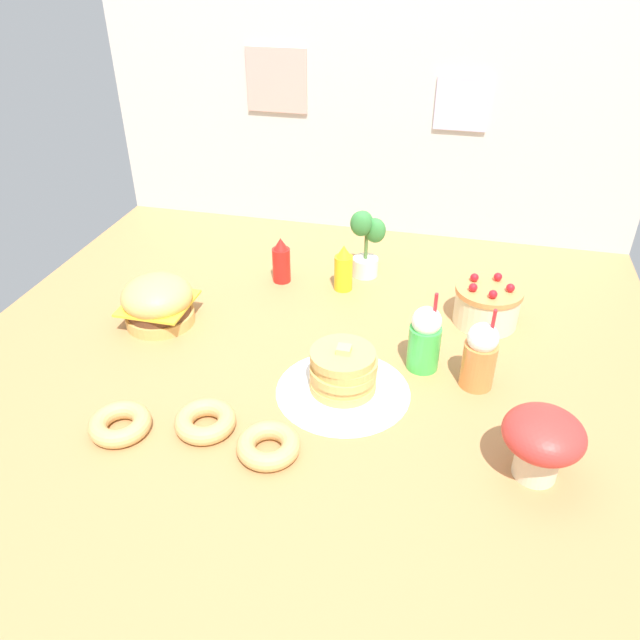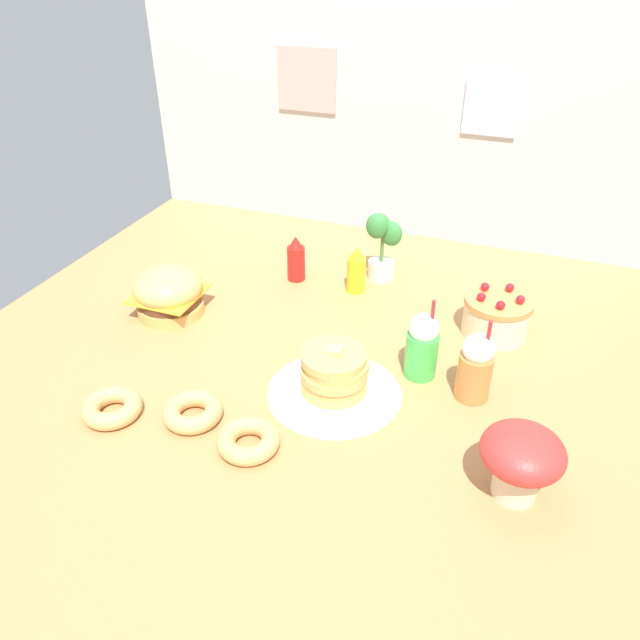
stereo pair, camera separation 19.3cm
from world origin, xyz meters
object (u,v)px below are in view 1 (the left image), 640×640
at_px(cream_soda_cup, 425,339).
at_px(donut_chocolate, 205,421).
at_px(ketchup_bottle, 281,261).
at_px(mustard_bottle, 343,269).
at_px(layer_cake, 487,305).
at_px(orange_float_cup, 480,356).
at_px(potted_plant, 366,240).
at_px(burger, 158,302).
at_px(mushroom_stool, 542,439).
at_px(donut_pink_glaze, 120,424).
at_px(pancake_stack, 343,374).
at_px(donut_vanilla, 268,445).

bearing_deg(cream_soda_cup, donut_chocolate, -142.49).
xyz_separation_m(cream_soda_cup, donut_chocolate, (-0.55, -0.42, -0.08)).
distance_m(ketchup_bottle, cream_soda_cup, 0.72).
xyz_separation_m(ketchup_bottle, mustard_bottle, (0.24, -0.01, 0.00)).
relative_size(mustard_bottle, donut_chocolate, 1.08).
distance_m(layer_cake, orange_float_cup, 0.36).
distance_m(ketchup_bottle, potted_plant, 0.33).
distance_m(burger, orange_float_cup, 1.08).
bearing_deg(layer_cake, mushroom_stool, -79.14).
bearing_deg(donut_chocolate, mushroom_stool, 2.57).
distance_m(layer_cake, donut_pink_glaze, 1.24).
bearing_deg(orange_float_cup, ketchup_bottle, 147.45).
relative_size(mustard_bottle, potted_plant, 0.66).
distance_m(pancake_stack, orange_float_cup, 0.40).
bearing_deg(cream_soda_cup, mustard_bottle, 128.92).
xyz_separation_m(cream_soda_cup, donut_vanilla, (-0.35, -0.47, -0.08)).
bearing_deg(donut_pink_glaze, ketchup_bottle, 78.50).
bearing_deg(mushroom_stool, donut_chocolate, -177.43).
relative_size(pancake_stack, cream_soda_cup, 1.13).
distance_m(burger, donut_pink_glaze, 0.55).
relative_size(burger, mushroom_stool, 1.21).
bearing_deg(donut_pink_glaze, donut_vanilla, 2.25).
xyz_separation_m(mustard_bottle, donut_pink_glaze, (-0.43, -0.90, -0.06)).
relative_size(donut_pink_glaze, donut_chocolate, 1.00).
distance_m(pancake_stack, donut_vanilla, 0.32).
distance_m(ketchup_bottle, donut_pink_glaze, 0.93).
xyz_separation_m(burger, orange_float_cup, (1.07, -0.09, 0.02)).
height_order(mustard_bottle, donut_vanilla, mustard_bottle).
distance_m(mustard_bottle, potted_plant, 0.16).
bearing_deg(donut_vanilla, orange_float_cup, 38.95).
xyz_separation_m(donut_chocolate, mushroom_stool, (0.86, 0.04, 0.09)).
height_order(orange_float_cup, donut_chocolate, orange_float_cup).
relative_size(pancake_stack, mustard_bottle, 1.70).
height_order(burger, donut_pink_glaze, burger).
height_order(ketchup_bottle, donut_vanilla, ketchup_bottle).
bearing_deg(ketchup_bottle, potted_plant, 22.39).
xyz_separation_m(burger, donut_vanilla, (0.55, -0.51, -0.06)).
bearing_deg(mustard_bottle, mushroom_stool, -50.67).
relative_size(donut_vanilla, mushroom_stool, 0.85).
bearing_deg(cream_soda_cup, orange_float_cup, -17.15).
relative_size(layer_cake, mushroom_stool, 1.13).
xyz_separation_m(ketchup_bottle, donut_pink_glaze, (-0.19, -0.91, -0.06)).
bearing_deg(donut_vanilla, mushroom_stool, 7.42).
bearing_deg(layer_cake, donut_vanilla, -124.70).
distance_m(orange_float_cup, donut_chocolate, 0.81).
height_order(burger, layer_cake, burger).
bearing_deg(pancake_stack, cream_soda_cup, 39.57).
relative_size(mustard_bottle, donut_pink_glaze, 1.08).
bearing_deg(mustard_bottle, donut_chocolate, -103.91).
bearing_deg(burger, pancake_stack, -17.76).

